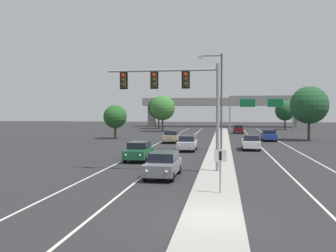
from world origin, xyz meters
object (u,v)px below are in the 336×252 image
(highway_sign_gantry, at_px, (261,102))
(tree_far_right_c, at_px, (309,105))
(car_receding_white, at_px, (251,142))
(street_lamp_median, at_px, (219,96))
(tree_far_right_a, at_px, (285,111))
(car_receding_blue, at_px, (269,135))
(car_oncoming_silver, at_px, (187,143))
(overhead_signal_mast, at_px, (179,92))
(tree_far_left_c, at_px, (163,108))
(median_sign_post, at_px, (220,164))
(car_oncoming_tan, at_px, (171,136))
(car_oncoming_grey, at_px, (163,164))
(tree_far_left_a, at_px, (159,108))
(car_oncoming_green, at_px, (139,151))
(tree_far_left_b, at_px, (115,117))
(car_receding_darkred, at_px, (238,129))

(highway_sign_gantry, bearing_deg, tree_far_right_c, -80.78)
(car_receding_white, height_order, tree_far_right_c, tree_far_right_c)
(car_receding_white, xyz_separation_m, tree_far_right_c, (9.03, 13.95, 4.21))
(street_lamp_median, relative_size, tree_far_right_a, 1.53)
(car_receding_blue, bearing_deg, tree_far_right_a, 77.51)
(car_receding_blue, bearing_deg, car_oncoming_silver, -124.82)
(overhead_signal_mast, relative_size, tree_far_left_c, 1.04)
(car_oncoming_silver, bearing_deg, median_sign_post, -79.93)
(overhead_signal_mast, xyz_separation_m, street_lamp_median, (2.58, 14.04, 0.32))
(car_oncoming_tan, bearing_deg, car_oncoming_grey, -83.06)
(car_oncoming_silver, distance_m, tree_far_left_a, 49.97)
(tree_far_right_c, bearing_deg, car_oncoming_grey, -116.27)
(car_oncoming_green, relative_size, tree_far_left_b, 0.88)
(car_receding_blue, xyz_separation_m, highway_sign_gantry, (1.55, 26.95, 5.34))
(overhead_signal_mast, relative_size, street_lamp_median, 0.77)
(overhead_signal_mast, bearing_deg, car_oncoming_grey, -108.68)
(car_oncoming_tan, height_order, car_receding_darkred, same)
(car_receding_white, relative_size, car_receding_darkred, 1.00)
(street_lamp_median, xyz_separation_m, car_oncoming_tan, (-6.38, 9.36, -4.97))
(street_lamp_median, relative_size, car_receding_darkred, 2.22)
(car_oncoming_grey, xyz_separation_m, car_receding_white, (6.65, 17.80, 0.00))
(car_receding_white, distance_m, tree_far_left_a, 50.10)
(street_lamp_median, xyz_separation_m, tree_far_right_a, (14.23, 48.03, -1.53))
(tree_far_left_b, bearing_deg, tree_far_right_c, 1.23)
(overhead_signal_mast, bearing_deg, car_oncoming_green, 126.94)
(tree_far_right_a, bearing_deg, car_receding_blue, -102.49)
(car_receding_blue, bearing_deg, median_sign_post, -100.35)
(car_oncoming_tan, xyz_separation_m, tree_far_left_b, (-9.42, 5.67, 2.51))
(tree_far_right_a, height_order, tree_far_right_c, tree_far_right_c)
(car_oncoming_green, bearing_deg, car_receding_white, 46.08)
(overhead_signal_mast, bearing_deg, car_receding_white, 69.29)
(car_receding_white, relative_size, car_receding_blue, 1.00)
(car_receding_white, bearing_deg, overhead_signal_mast, -110.71)
(median_sign_post, xyz_separation_m, car_oncoming_green, (-6.94, 12.18, -0.77))
(car_oncoming_grey, bearing_deg, car_oncoming_tan, 96.94)
(tree_far_left_c, bearing_deg, car_oncoming_grey, -80.48)
(tree_far_right_a, bearing_deg, car_oncoming_tan, -118.05)
(median_sign_post, bearing_deg, tree_far_left_b, 114.20)
(car_oncoming_grey, xyz_separation_m, tree_far_right_a, (17.50, 64.14, 3.44))
(overhead_signal_mast, height_order, car_oncoming_green, overhead_signal_mast)
(car_receding_darkred, bearing_deg, car_receding_white, -89.62)
(median_sign_post, relative_size, car_receding_white, 0.49)
(overhead_signal_mast, distance_m, median_sign_post, 8.37)
(car_oncoming_tan, bearing_deg, car_oncoming_silver, -72.44)
(highway_sign_gantry, bearing_deg, tree_far_left_a, 163.15)
(car_receding_darkred, bearing_deg, tree_far_left_c, 166.22)
(tree_far_right_a, bearing_deg, highway_sign_gantry, -130.65)
(car_oncoming_grey, height_order, car_receding_darkred, same)
(car_receding_blue, distance_m, tree_far_left_b, 22.68)
(tree_far_right_c, height_order, tree_far_left_b, tree_far_right_c)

